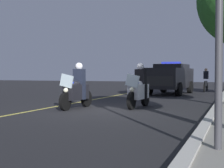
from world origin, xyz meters
TOP-DOWN VIEW (x-y plane):
  - ground_plane at (0.00, 0.00)m, footprint 80.00×80.00m
  - curb_strip at (0.00, 3.87)m, footprint 48.00×0.24m
  - lane_stripe_center at (0.00, -2.14)m, footprint 48.00×0.12m
  - police_motorcycle_lead_left at (0.22, -1.03)m, footprint 2.14×0.62m
  - police_motorcycle_lead_right at (-0.93, 1.05)m, footprint 2.14×0.62m
  - police_suv at (-9.48, 0.65)m, footprint 5.03×2.37m
  - cyclist_background at (-12.92, 2.52)m, footprint 1.76×0.34m

SIDE VIEW (x-z plane):
  - ground_plane at x=0.00m, z-range 0.00..0.00m
  - lane_stripe_center at x=0.00m, z-range 0.00..0.01m
  - curb_strip at x=0.00m, z-range 0.00..0.15m
  - police_motorcycle_lead_left at x=0.22m, z-range -0.16..1.56m
  - police_motorcycle_lead_right at x=-0.93m, z-range -0.16..1.56m
  - cyclist_background at x=-12.92m, z-range 0.00..1.69m
  - police_suv at x=-9.48m, z-range 0.04..2.09m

